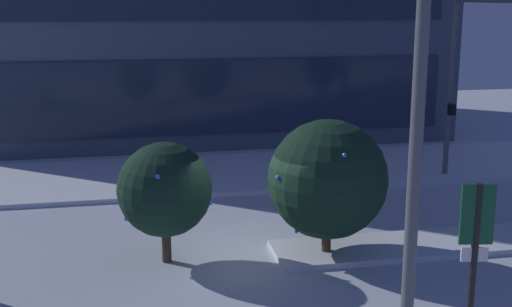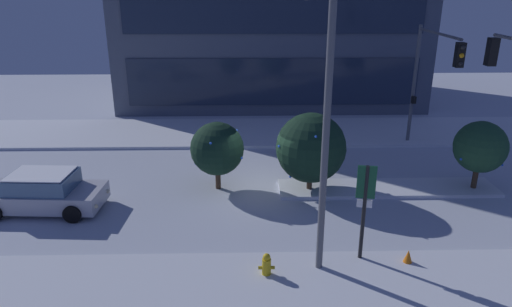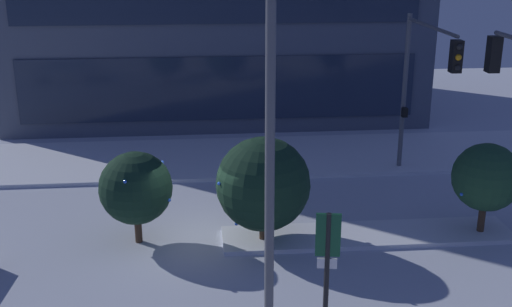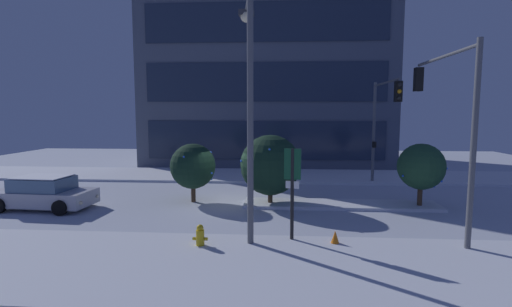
% 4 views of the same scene
% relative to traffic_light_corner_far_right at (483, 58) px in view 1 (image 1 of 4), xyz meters
% --- Properties ---
extents(ground, '(52.00, 52.00, 0.00)m').
position_rel_traffic_light_corner_far_right_xyz_m(ground, '(-8.07, -3.93, -4.25)').
color(ground, silver).
extents(curb_strip_far, '(52.00, 5.20, 0.14)m').
position_rel_traffic_light_corner_far_right_xyz_m(curb_strip_far, '(-8.07, 3.72, -4.18)').
color(curb_strip_far, silver).
rests_on(curb_strip_far, ground).
extents(median_strip, '(9.00, 1.80, 0.14)m').
position_rel_traffic_light_corner_far_right_xyz_m(median_strip, '(-2.83, -4.09, -4.18)').
color(median_strip, silver).
rests_on(median_strip, ground).
extents(traffic_light_corner_far_right, '(0.32, 5.04, 6.15)m').
position_rel_traffic_light_corner_far_right_xyz_m(traffic_light_corner_far_right, '(0.00, 0.00, 0.00)').
color(traffic_light_corner_far_right, '#565960').
rests_on(traffic_light_corner_far_right, ground).
extents(street_lamp_arched, '(0.73, 2.74, 8.23)m').
position_rel_traffic_light_corner_far_right_xyz_m(street_lamp_arched, '(-6.66, -9.10, 1.05)').
color(street_lamp_arched, '#565960').
rests_on(street_lamp_arched, ground).
extents(parking_info_sign, '(0.55, 0.15, 3.18)m').
position_rel_traffic_light_corner_far_right_xyz_m(parking_info_sign, '(-5.22, -9.32, -2.21)').
color(parking_info_sign, black).
rests_on(parking_info_sign, ground).
extents(decorated_tree_median, '(2.81, 2.83, 3.32)m').
position_rel_traffic_light_corner_far_right_xyz_m(decorated_tree_median, '(-6.11, -4.18, -2.34)').
color(decorated_tree_median, '#473323').
rests_on(decorated_tree_median, ground).
extents(decorated_tree_right_of_median, '(2.19, 2.21, 2.86)m').
position_rel_traffic_light_corner_far_right_xyz_m(decorated_tree_right_of_median, '(-9.87, -3.77, -2.49)').
color(decorated_tree_right_of_median, '#473323').
rests_on(decorated_tree_right_of_median, ground).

